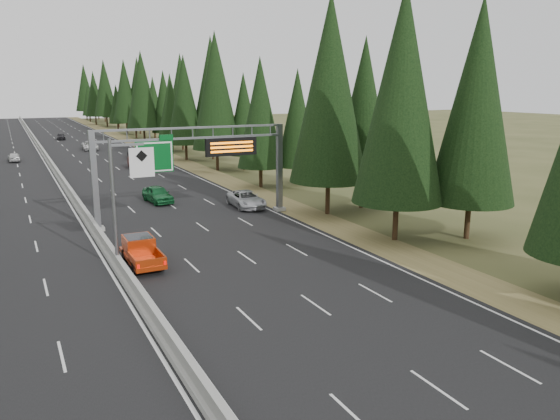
% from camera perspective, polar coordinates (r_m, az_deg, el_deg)
% --- Properties ---
extents(road, '(32.00, 260.00, 0.08)m').
position_cam_1_polar(road, '(89.07, -23.04, 4.63)').
color(road, black).
rests_on(road, ground).
extents(shoulder_right, '(3.60, 260.00, 0.06)m').
position_cam_1_polar(shoulder_right, '(91.89, -11.89, 5.58)').
color(shoulder_right, olive).
rests_on(shoulder_right, ground).
extents(median_barrier, '(0.70, 260.00, 0.85)m').
position_cam_1_polar(median_barrier, '(89.02, -23.06, 4.87)').
color(median_barrier, gray).
rests_on(median_barrier, road).
extents(sign_gantry, '(16.75, 0.98, 7.80)m').
position_cam_1_polar(sign_gantry, '(45.80, -8.21, 5.36)').
color(sign_gantry, slate).
rests_on(sign_gantry, road).
extents(hov_sign_pole, '(2.80, 0.50, 8.00)m').
position_cam_1_polar(hov_sign_pole, '(34.31, -16.08, 1.62)').
color(hov_sign_pole, slate).
rests_on(hov_sign_pole, road).
extents(tree_row_right, '(11.81, 242.47, 18.80)m').
position_cam_1_polar(tree_row_right, '(82.98, -7.66, 11.52)').
color(tree_row_right, black).
rests_on(tree_row_right, ground).
extents(silver_minivan, '(2.87, 5.60, 1.51)m').
position_cam_1_polar(silver_minivan, '(50.89, -3.54, 1.14)').
color(silver_minivan, '#B3B4B8').
rests_on(silver_minivan, road).
extents(red_pickup, '(1.85, 5.17, 1.69)m').
position_cam_1_polar(red_pickup, '(35.74, -14.40, -3.98)').
color(red_pickup, black).
rests_on(red_pickup, road).
extents(car_ahead_green, '(2.38, 4.90, 1.61)m').
position_cam_1_polar(car_ahead_green, '(54.22, -12.66, 1.63)').
color(car_ahead_green, '#16632F').
rests_on(car_ahead_green, road).
extents(car_ahead_dkred, '(1.99, 4.61, 1.47)m').
position_cam_1_polar(car_ahead_dkred, '(78.70, -14.95, 4.84)').
color(car_ahead_dkred, '#54120C').
rests_on(car_ahead_dkred, road).
extents(car_ahead_dkgrey, '(2.65, 5.65, 1.60)m').
position_cam_1_polar(car_ahead_dkgrey, '(88.46, -14.81, 5.72)').
color(car_ahead_dkgrey, black).
rests_on(car_ahead_dkgrey, road).
extents(car_ahead_white, '(2.90, 5.69, 1.54)m').
position_cam_1_polar(car_ahead_white, '(103.33, -19.24, 6.37)').
color(car_ahead_white, silver).
rests_on(car_ahead_white, road).
extents(car_ahead_far, '(1.92, 4.19, 1.39)m').
position_cam_1_polar(car_ahead_far, '(125.63, -21.91, 7.14)').
color(car_ahead_far, black).
rests_on(car_ahead_far, road).
extents(car_onc_white, '(1.73, 4.07, 1.37)m').
position_cam_1_polar(car_onc_white, '(91.48, -26.04, 5.00)').
color(car_onc_white, silver).
rests_on(car_onc_white, road).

